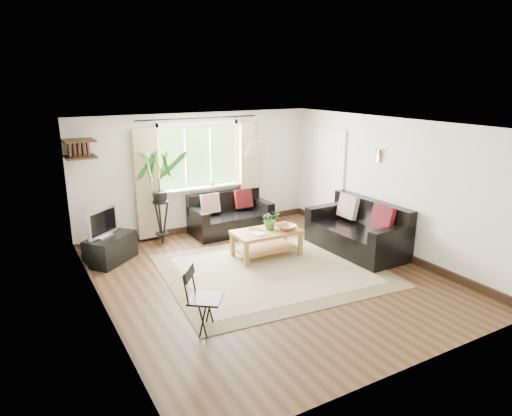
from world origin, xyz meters
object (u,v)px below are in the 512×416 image
sofa_back (231,214)px  coffee_table (266,244)px  sofa_right (356,228)px  folding_chair (206,300)px  palm_stand (160,198)px  tv_stand (111,249)px

sofa_back → coffee_table: (-0.04, -1.49, -0.14)m
sofa_right → folding_chair: sofa_right is taller
sofa_right → coffee_table: size_ratio=1.58×
sofa_back → palm_stand: bearing=177.1°
sofa_back → coffee_table: 1.49m
sofa_right → coffee_table: bearing=-112.5°
tv_stand → folding_chair: 2.90m
sofa_back → folding_chair: 3.78m
sofa_back → tv_stand: size_ratio=1.86×
sofa_right → folding_chair: 3.65m
sofa_right → coffee_table: (-1.54, 0.58, -0.20)m
tv_stand → coffee_table: bearing=-63.8°
tv_stand → palm_stand: bearing=-16.9°
sofa_right → tv_stand: bearing=-114.7°
coffee_table → palm_stand: palm_stand is taller
sofa_back → folding_chair: (-1.96, -3.24, 0.04)m
palm_stand → sofa_right: bearing=-35.9°
tv_stand → folding_chair: folding_chair is taller
sofa_back → sofa_right: 2.55m
sofa_back → palm_stand: 1.53m
coffee_table → folding_chair: bearing=-137.6°
coffee_table → tv_stand: bearing=155.7°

